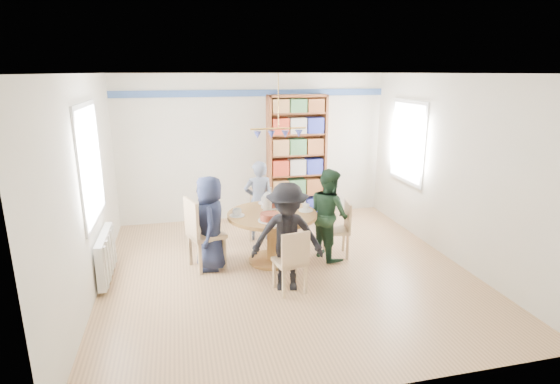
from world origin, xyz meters
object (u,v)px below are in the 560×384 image
object	(u,v)px
radiator	(106,255)
chair_right	(341,226)
chair_near	(292,259)
person_far	(259,201)
person_right	(329,214)
bookshelf	(297,158)
person_left	(210,223)
dining_table	(272,226)
chair_left	(200,231)
person_near	(287,237)
chair_far	(261,211)

from	to	relation	value
radiator	chair_right	distance (m)	3.35
chair_near	person_far	distance (m)	1.94
chair_right	person_right	world-z (taller)	person_right
bookshelf	person_far	bearing A→B (deg)	-131.53
person_far	chair_near	bearing A→B (deg)	94.20
person_left	person_right	xyz separation A→B (m)	(1.75, -0.01, 0.01)
dining_table	chair_right	size ratio (longest dim) A/B	1.53
chair_left	bookshelf	size ratio (longest dim) A/B	0.45
person_near	chair_far	bearing A→B (deg)	101.59
radiator	person_far	bearing A→B (deg)	23.69
dining_table	chair_near	size ratio (longest dim) A/B	1.54
person_left	chair_far	bearing A→B (deg)	141.21
dining_table	bookshelf	xyz separation A→B (m)	(0.90, 1.97, 0.59)
dining_table	chair_near	xyz separation A→B (m)	(0.04, -1.00, -0.09)
person_right	dining_table	bearing A→B (deg)	73.73
chair_far	person_far	distance (m)	0.21
radiator	chair_far	world-z (taller)	chair_far
chair_left	person_near	size ratio (longest dim) A/B	0.73
person_left	person_far	size ratio (longest dim) A/B	1.01
chair_far	chair_near	xyz separation A→B (m)	(0.02, -2.00, -0.00)
person_left	person_near	world-z (taller)	person_near
dining_table	chair_right	world-z (taller)	chair_right
person_right	person_near	xyz separation A→B (m)	(-0.85, -0.84, 0.02)
dining_table	chair_right	distance (m)	1.06
person_right	person_far	size ratio (longest dim) A/B	1.02
chair_right	bookshelf	xyz separation A→B (m)	(-0.16, 1.99, 0.67)
radiator	person_right	distance (m)	3.17
person_left	person_right	size ratio (longest dim) A/B	0.99
chair_near	person_left	distance (m)	1.37
person_right	bookshelf	bearing A→B (deg)	-15.87
chair_left	chair_right	xyz separation A→B (m)	(2.09, -0.02, -0.10)
chair_right	person_near	size ratio (longest dim) A/B	0.60
chair_right	chair_near	size ratio (longest dim) A/B	1.01
radiator	bookshelf	size ratio (longest dim) A/B	0.43
radiator	person_left	distance (m)	1.44
dining_table	bookshelf	world-z (taller)	bookshelf
person_far	person_near	distance (m)	1.79
radiator	person_near	distance (m)	2.46
radiator	person_left	size ratio (longest dim) A/B	0.74
dining_table	bookshelf	bearing A→B (deg)	65.41
dining_table	person_far	world-z (taller)	person_far
chair_near	chair_far	bearing A→B (deg)	90.56
dining_table	person_left	distance (m)	0.90
chair_left	chair_near	size ratio (longest dim) A/B	1.23
radiator	chair_near	world-z (taller)	chair_near
radiator	chair_right	bearing A→B (deg)	0.89
person_near	person_right	bearing A→B (deg)	56.55
person_left	person_near	size ratio (longest dim) A/B	0.96
radiator	chair_far	distance (m)	2.55
radiator	chair_far	xyz separation A→B (m)	(2.31, 1.06, 0.12)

